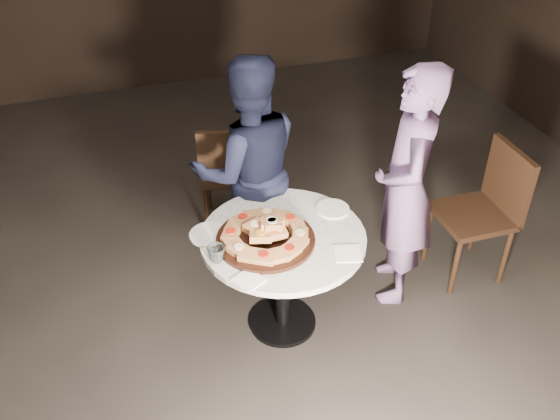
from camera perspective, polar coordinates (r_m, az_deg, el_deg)
name	(u,v)px	position (r m, az deg, el deg)	size (l,w,h in m)	color
floor	(268,324)	(3.71, -1.11, -10.37)	(7.00, 7.00, 0.00)	black
table	(283,253)	(3.35, 0.27, -3.97)	(0.90, 0.90, 0.66)	black
serving_board	(266,240)	(3.22, -1.33, -2.73)	(0.51, 0.51, 0.02)	black
focaccia_pile	(266,232)	(3.20, -1.27, -2.07)	(0.46, 0.46, 0.12)	#A87141
plate_left	(209,235)	(3.29, -6.47, -2.24)	(0.21, 0.21, 0.01)	white
plate_right	(333,209)	(3.46, 4.83, 0.10)	(0.19, 0.19, 0.01)	white
water_glass	(217,254)	(3.10, -5.82, -4.01)	(0.09, 0.09, 0.09)	silver
napkin_near	(249,280)	(3.01, -2.90, -6.41)	(0.13, 0.13, 0.01)	white
napkin_far	(348,253)	(3.17, 6.23, -3.97)	(0.13, 0.13, 0.01)	white
chair_far	(229,170)	(4.13, -4.65, 3.62)	(0.48, 0.49, 0.83)	black
chair_right	(487,205)	(3.97, 18.40, 0.48)	(0.43, 0.41, 0.86)	black
diner_navy	(248,170)	(3.69, -2.95, 3.69)	(0.70, 0.54, 1.43)	black
diner_teal	(405,189)	(3.55, 11.39, 1.92)	(0.54, 0.35, 1.47)	slate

